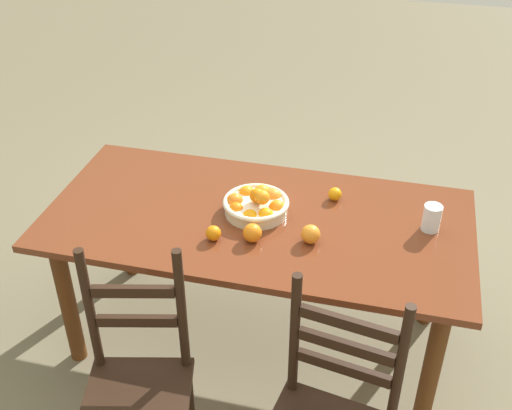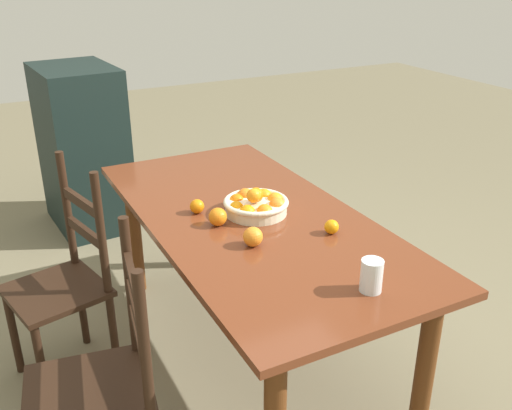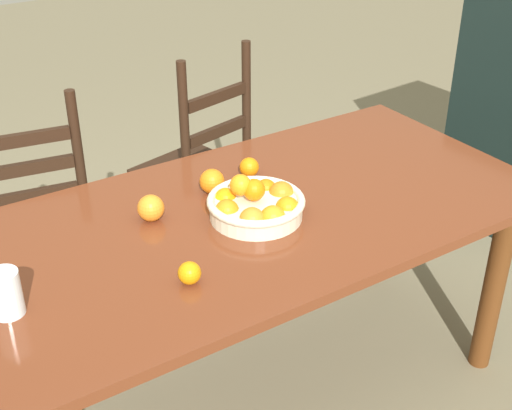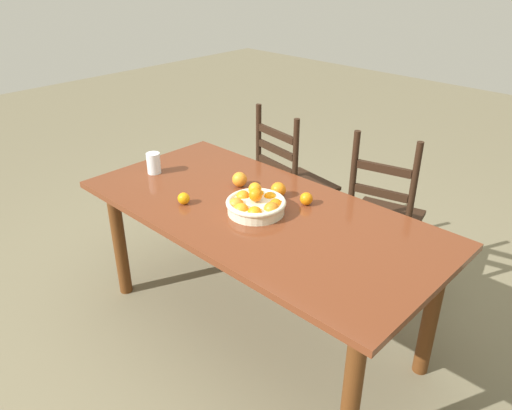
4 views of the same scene
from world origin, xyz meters
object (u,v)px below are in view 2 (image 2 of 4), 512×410
object	(u,v)px
cabinet	(83,148)
orange_loose_1	(218,217)
orange_loose_0	(197,206)
dining_table	(252,236)
orange_loose_3	(332,227)
fruit_bowl	(256,205)
chair_by_cabinet	(65,286)
chair_near_window	(103,386)
orange_loose_2	(253,237)
drinking_glass	(371,276)

from	to	relation	value
cabinet	orange_loose_1	world-z (taller)	cabinet
orange_loose_0	dining_table	bearing A→B (deg)	-123.88
orange_loose_0	orange_loose_3	world-z (taller)	orange_loose_0
fruit_bowl	chair_by_cabinet	bearing A→B (deg)	73.47
dining_table	chair_near_window	xyz separation A→B (m)	(-0.45, 0.80, -0.18)
chair_by_cabinet	orange_loose_3	bearing A→B (deg)	47.25
cabinet	dining_table	bearing A→B (deg)	-173.05
orange_loose_1	chair_by_cabinet	bearing A→B (deg)	65.88
chair_by_cabinet	orange_loose_0	world-z (taller)	chair_by_cabinet
chair_by_cabinet	orange_loose_2	xyz separation A→B (m)	(-0.51, -0.67, 0.32)
chair_by_cabinet	chair_near_window	bearing A→B (deg)	-13.73
dining_table	orange_loose_0	world-z (taller)	orange_loose_0
dining_table	fruit_bowl	bearing A→B (deg)	-68.07
chair_near_window	orange_loose_1	world-z (taller)	chair_near_window
orange_loose_1	orange_loose_0	bearing A→B (deg)	11.21
orange_loose_0	orange_loose_3	size ratio (longest dim) A/B	1.07
orange_loose_1	orange_loose_3	xyz separation A→B (m)	(-0.29, -0.39, -0.01)
chair_by_cabinet	cabinet	bearing A→B (deg)	151.63
drinking_glass	orange_loose_1	bearing A→B (deg)	19.93
chair_near_window	dining_table	bearing A→B (deg)	128.89
fruit_bowl	cabinet	bearing A→B (deg)	12.25
orange_loose_0	orange_loose_2	bearing A→B (deg)	-168.55
orange_loose_1	orange_loose_3	distance (m)	0.48
chair_by_cabinet	orange_loose_1	world-z (taller)	chair_by_cabinet
orange_loose_2	dining_table	bearing A→B (deg)	-25.89
cabinet	orange_loose_2	bearing A→B (deg)	-177.68
chair_by_cabinet	orange_loose_0	bearing A→B (deg)	65.02
orange_loose_1	drinking_glass	xyz separation A→B (m)	(-0.71, -0.26, 0.02)
chair_by_cabinet	drinking_glass	world-z (taller)	chair_by_cabinet
chair_by_cabinet	fruit_bowl	xyz separation A→B (m)	(-0.24, -0.82, 0.32)
dining_table	drinking_glass	bearing A→B (deg)	-173.30
orange_loose_2	orange_loose_3	world-z (taller)	orange_loose_2
drinking_glass	orange_loose_0	bearing A→B (deg)	18.40
dining_table	chair_near_window	bearing A→B (deg)	119.46
chair_near_window	orange_loose_3	xyz separation A→B (m)	(0.14, -1.01, 0.31)
dining_table	orange_loose_1	world-z (taller)	orange_loose_1
cabinet	orange_loose_3	distance (m)	2.25
cabinet	orange_loose_1	size ratio (longest dim) A/B	14.28
fruit_bowl	drinking_glass	xyz separation A→B (m)	(-0.74, -0.06, 0.02)
cabinet	orange_loose_3	world-z (taller)	cabinet
dining_table	orange_loose_3	world-z (taller)	orange_loose_3
dining_table	orange_loose_3	bearing A→B (deg)	-145.29
chair_by_cabinet	orange_loose_3	world-z (taller)	chair_by_cabinet
orange_loose_3	orange_loose_2	bearing A→B (deg)	80.96
fruit_bowl	drinking_glass	bearing A→B (deg)	-175.75
cabinet	chair_near_window	bearing A→B (deg)	165.14
cabinet	fruit_bowl	size ratio (longest dim) A/B	3.87
chair_by_cabinet	fruit_bowl	bearing A→B (deg)	60.03
orange_loose_3	drinking_glass	bearing A→B (deg)	163.21
chair_by_cabinet	fruit_bowl	size ratio (longest dim) A/B	3.48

